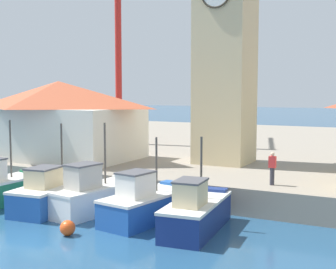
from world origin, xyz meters
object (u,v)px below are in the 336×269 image
(clock_tower, at_px, (225,38))
(port_crane_near, at_px, (120,54))
(fishing_boat_far_left, at_px, (2,188))
(fishing_boat_mid_left, at_px, (147,203))
(fishing_boat_left_inner, at_px, (95,195))
(fishing_boat_center, at_px, (196,212))
(warehouse_left, at_px, (59,119))
(fishing_boat_left_outer, at_px, (54,193))
(mooring_buoy, at_px, (68,228))
(dock_worker_near_tower, at_px, (272,168))

(clock_tower, xyz_separation_m, port_crane_near, (-11.95, 6.43, -0.09))
(fishing_boat_far_left, distance_m, fishing_boat_mid_left, 8.42)
(fishing_boat_far_left, xyz_separation_m, clock_tower, (8.46, 10.44, 8.31))
(fishing_boat_left_inner, bearing_deg, fishing_boat_center, -6.34)
(fishing_boat_far_left, distance_m, warehouse_left, 8.31)
(fishing_boat_left_outer, xyz_separation_m, fishing_boat_center, (7.82, -0.19, 0.02))
(fishing_boat_mid_left, bearing_deg, mooring_buoy, -117.72)
(fishing_boat_left_outer, height_order, clock_tower, clock_tower)
(warehouse_left, xyz_separation_m, dock_worker_near_tower, (15.32, -2.55, -1.82))
(fishing_boat_far_left, relative_size, fishing_boat_mid_left, 0.95)
(fishing_boat_far_left, xyz_separation_m, fishing_boat_left_outer, (3.21, 0.40, -0.05))
(fishing_boat_center, bearing_deg, clock_tower, 104.11)
(fishing_boat_far_left, bearing_deg, fishing_boat_left_outer, 7.11)
(fishing_boat_mid_left, distance_m, clock_tower, 12.83)
(fishing_boat_left_outer, distance_m, fishing_boat_left_inner, 2.23)
(fishing_boat_left_outer, relative_size, warehouse_left, 0.51)
(fishing_boat_mid_left, xyz_separation_m, dock_worker_near_tower, (4.64, 4.11, 1.37))
(fishing_boat_far_left, distance_m, fishing_boat_left_inner, 5.46)
(fishing_boat_mid_left, relative_size, clock_tower, 0.32)
(fishing_boat_center, bearing_deg, dock_worker_near_tower, 66.43)
(mooring_buoy, relative_size, dock_worker_near_tower, 0.39)
(fishing_boat_center, bearing_deg, fishing_boat_left_inner, 173.66)
(mooring_buoy, bearing_deg, fishing_boat_mid_left, 62.28)
(fishing_boat_mid_left, xyz_separation_m, fishing_boat_center, (2.64, -0.47, 0.00))
(port_crane_near, distance_m, mooring_buoy, 23.71)
(fishing_boat_left_outer, bearing_deg, clock_tower, 62.40)
(fishing_boat_far_left, xyz_separation_m, fishing_boat_left_inner, (5.40, 0.83, 0.01))
(fishing_boat_left_outer, relative_size, dock_worker_near_tower, 3.35)
(fishing_boat_mid_left, relative_size, dock_worker_near_tower, 3.25)
(fishing_boat_center, height_order, dock_worker_near_tower, fishing_boat_center)
(fishing_boat_far_left, height_order, dock_worker_near_tower, fishing_boat_far_left)
(clock_tower, relative_size, dock_worker_near_tower, 10.15)
(clock_tower, bearing_deg, fishing_boat_center, -75.89)
(fishing_boat_left_inner, xyz_separation_m, warehouse_left, (-7.69, 6.51, 3.15))
(port_crane_near, bearing_deg, dock_worker_near_tower, -36.17)
(clock_tower, bearing_deg, warehouse_left, -163.92)
(dock_worker_near_tower, bearing_deg, mooring_buoy, -130.53)
(mooring_buoy, xyz_separation_m, dock_worker_near_tower, (6.43, 7.52, 1.86))
(fishing_boat_left_inner, distance_m, clock_tower, 13.06)
(fishing_boat_mid_left, relative_size, mooring_buoy, 8.27)
(fishing_boat_mid_left, bearing_deg, port_crane_near, 126.28)
(clock_tower, distance_m, warehouse_left, 12.31)
(fishing_boat_center, bearing_deg, fishing_boat_left_outer, 178.58)
(fishing_boat_left_outer, height_order, port_crane_near, port_crane_near)
(fishing_boat_far_left, distance_m, port_crane_near, 19.08)
(fishing_boat_center, height_order, warehouse_left, warehouse_left)
(fishing_boat_center, bearing_deg, warehouse_left, 151.82)
(fishing_boat_mid_left, distance_m, warehouse_left, 12.99)
(warehouse_left, relative_size, mooring_buoy, 16.86)
(fishing_boat_far_left, relative_size, fishing_boat_left_inner, 0.95)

